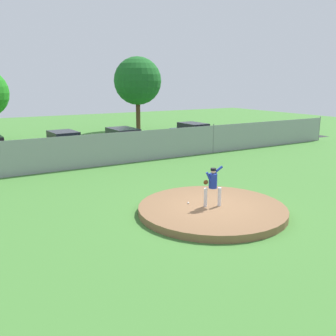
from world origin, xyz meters
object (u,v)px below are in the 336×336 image
object	(u,v)px
baseball	(188,203)
parked_car_teal	(64,144)
parked_car_silver	(123,140)
pitcher_youth	(213,183)
parked_car_navy	(193,133)
traffic_cone_orange	(188,143)

from	to	relation	value
baseball	parked_car_teal	distance (m)	13.68
baseball	parked_car_silver	distance (m)	13.81
pitcher_youth	parked_car_navy	xyz separation A→B (m)	(9.14, 14.73, -0.42)
parked_car_navy	traffic_cone_orange	bearing A→B (deg)	-134.36
parked_car_silver	parked_car_navy	bearing A→B (deg)	5.03
baseball	parked_car_teal	bearing A→B (deg)	94.98
pitcher_youth	baseball	bearing A→B (deg)	131.86
pitcher_youth	parked_car_silver	distance (m)	14.37
pitcher_youth	parked_car_teal	xyz separation A→B (m)	(-1.82, 14.33, -0.40)
traffic_cone_orange	baseball	bearing A→B (deg)	-123.41
parked_car_silver	parked_car_teal	size ratio (longest dim) A/B	1.11
parked_car_silver	traffic_cone_orange	xyz separation A→B (m)	(5.01, -1.08, -0.54)
baseball	traffic_cone_orange	bearing A→B (deg)	56.59
baseball	parked_car_navy	size ratio (longest dim) A/B	0.02
pitcher_youth	parked_car_navy	size ratio (longest dim) A/B	0.34
parked_car_teal	parked_car_navy	distance (m)	10.97
pitcher_youth	parked_car_silver	world-z (taller)	pitcher_youth
baseball	pitcher_youth	bearing A→B (deg)	-48.14
parked_car_silver	parked_car_navy	distance (m)	6.67
pitcher_youth	parked_car_navy	distance (m)	17.34
baseball	parked_car_navy	distance (m)	17.10
pitcher_youth	baseball	distance (m)	1.30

